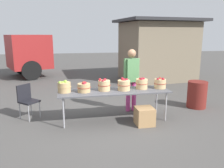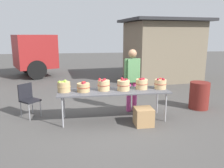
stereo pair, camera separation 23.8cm
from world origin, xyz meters
TOP-DOWN VIEW (x-y plane):
  - ground_plane at (0.00, 0.00)m, footprint 40.00×40.00m
  - market_table at (0.00, 0.00)m, footprint 2.70×0.76m
  - apple_basket_green_0 at (-1.19, 0.07)m, footprint 0.32×0.32m
  - apple_basket_red_0 at (-0.73, 0.01)m, footprint 0.32×0.32m
  - apple_basket_red_1 at (-0.24, 0.07)m, footprint 0.31×0.31m
  - apple_basket_red_2 at (0.24, 0.01)m, footprint 0.32×0.32m
  - apple_basket_red_3 at (0.71, 0.06)m, footprint 0.31×0.31m
  - apple_basket_red_4 at (1.19, 0.03)m, footprint 0.31×0.31m
  - vendor_adult at (0.59, 0.59)m, footprint 0.45×0.26m
  - food_kiosk at (3.01, 4.77)m, footprint 3.82×3.29m
  - folding_chair at (-2.13, 0.55)m, footprint 0.57×0.57m
  - trash_barrel at (2.55, 0.51)m, footprint 0.55×0.55m
  - produce_crate at (0.64, -0.44)m, footprint 0.42×0.42m

SIDE VIEW (x-z plane):
  - ground_plane at x=0.00m, z-range 0.00..0.00m
  - produce_crate at x=0.64m, z-range 0.00..0.42m
  - trash_barrel at x=2.55m, z-range 0.00..0.77m
  - folding_chair at x=-2.13m, z-range 0.08..0.94m
  - market_table at x=0.00m, z-range 0.34..1.09m
  - apple_basket_red_0 at x=-0.73m, z-range 0.73..0.99m
  - apple_basket_red_4 at x=1.19m, z-range 0.73..1.02m
  - apple_basket_green_0 at x=-1.19m, z-range 0.73..1.03m
  - apple_basket_red_2 at x=0.24m, z-range 0.73..1.04m
  - apple_basket_red_3 at x=0.71m, z-range 0.74..1.03m
  - apple_basket_red_1 at x=-0.24m, z-range 0.74..1.04m
  - vendor_adult at x=0.59m, z-range 0.15..1.86m
  - food_kiosk at x=3.01m, z-range 0.01..2.75m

